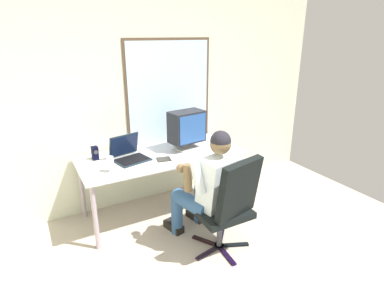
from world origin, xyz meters
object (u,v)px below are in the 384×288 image
(office_chair, at_px, (229,202))
(desk_speaker, at_px, (95,153))
(wine_glass, at_px, (110,162))
(cd_case, at_px, (164,159))
(crt_monitor, at_px, (187,127))
(person_seated, at_px, (209,185))
(laptop, at_px, (128,153))
(desk, at_px, (162,158))

(office_chair, xyz_separation_m, desk_speaker, (-0.91, 1.16, 0.26))
(wine_glass, distance_m, cd_case, 0.58)
(crt_monitor, height_order, wine_glass, crt_monitor)
(desk_speaker, bearing_deg, wine_glass, -81.99)
(wine_glass, xyz_separation_m, desk_speaker, (-0.06, 0.39, -0.03))
(wine_glass, relative_size, cd_case, 0.95)
(wine_glass, bearing_deg, desk_speaker, 98.01)
(wine_glass, bearing_deg, crt_monitor, 13.16)
(person_seated, height_order, crt_monitor, person_seated)
(crt_monitor, bearing_deg, laptop, 178.46)
(office_chair, bearing_deg, wine_glass, 138.16)
(desk_speaker, bearing_deg, laptop, -26.25)
(desk, relative_size, desk_speaker, 12.53)
(cd_case, bearing_deg, desk, 73.58)
(desk, xyz_separation_m, desk_speaker, (-0.68, 0.18, 0.13))
(office_chair, bearing_deg, desk, 103.17)
(office_chair, distance_m, person_seated, 0.27)
(wine_glass, height_order, cd_case, wine_glass)
(crt_monitor, bearing_deg, cd_case, -154.10)
(person_seated, xyz_separation_m, desk_speaker, (-0.86, 0.90, 0.19))
(desk, height_order, cd_case, cd_case)
(laptop, xyz_separation_m, wine_glass, (-0.26, -0.24, 0.04))
(desk, distance_m, person_seated, 0.75)
(desk_speaker, xyz_separation_m, cd_case, (0.63, -0.35, -0.07))
(office_chair, relative_size, cd_case, 5.98)
(person_seated, distance_m, laptop, 0.94)
(desk_speaker, bearing_deg, crt_monitor, -9.78)
(person_seated, bearing_deg, wine_glass, 147.77)
(laptop, xyz_separation_m, cd_case, (0.32, -0.20, -0.06))
(crt_monitor, bearing_deg, office_chair, -95.26)
(crt_monitor, distance_m, laptop, 0.71)
(person_seated, xyz_separation_m, crt_monitor, (0.14, 0.73, 0.37))
(wine_glass, bearing_deg, office_chair, -41.84)
(person_seated, relative_size, desk_speaker, 8.27)
(desk, distance_m, crt_monitor, 0.45)
(laptop, relative_size, cd_case, 2.41)
(person_seated, xyz_separation_m, cd_case, (-0.23, 0.55, 0.12))
(laptop, bearing_deg, cd_case, -32.30)
(crt_monitor, height_order, desk_speaker, crt_monitor)
(person_seated, bearing_deg, desk, 103.79)
(laptop, height_order, cd_case, laptop)
(desk_speaker, bearing_deg, desk, -14.54)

